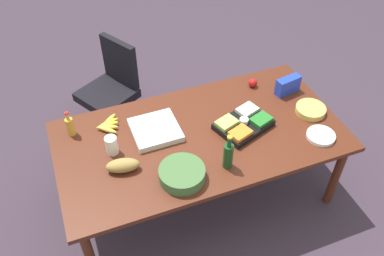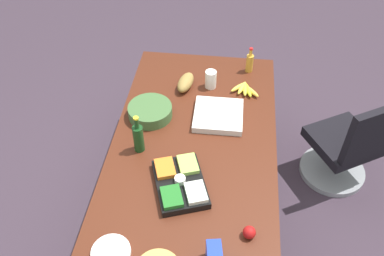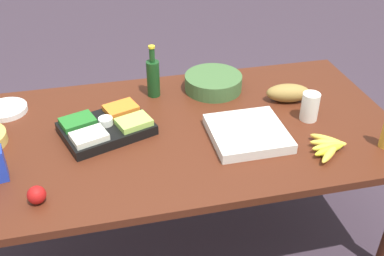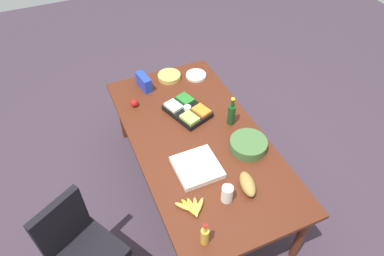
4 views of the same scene
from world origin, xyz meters
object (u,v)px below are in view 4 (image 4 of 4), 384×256
office_chair (85,256)px  paper_plate_stack (196,75)px  pizza_box (197,167)px  veggie_tray (187,110)px  wine_bottle (231,114)px  chip_bowl (169,76)px  salad_bowl (248,145)px  bread_loaf (247,184)px  conference_table (198,143)px  mayo_jar (227,194)px  apple_red (134,103)px  banana_bunch (192,207)px  dressing_bottle (205,236)px  chip_bag_blue (144,82)px

office_chair → paper_plate_stack: bearing=-49.3°
pizza_box → veggie_tray: bearing=-16.6°
wine_bottle → paper_plate_stack: (0.80, 0.01, -0.10)m
office_chair → pizza_box: size_ratio=2.55×
veggie_tray → chip_bowl: size_ratio=2.02×
pizza_box → chip_bowl: 1.28m
paper_plate_stack → salad_bowl: bearing=179.8°
veggie_tray → bread_loaf: 1.00m
conference_table → wine_bottle: 0.41m
mayo_jar → apple_red: (1.34, 0.33, -0.04)m
bread_loaf → chip_bowl: (1.59, 0.06, -0.02)m
mayo_jar → banana_bunch: 0.28m
wine_bottle → conference_table: bearing=99.6°
pizza_box → chip_bowl: (1.26, -0.23, 0.00)m
mayo_jar → office_chair: bearing=80.1°
paper_plate_stack → dressing_bottle: size_ratio=0.98×
bread_loaf → chip_bowl: bearing=2.0°
conference_table → banana_bunch: banana_bunch is taller
chip_bag_blue → chip_bowl: size_ratio=0.90×
paper_plate_stack → conference_table: bearing=157.3°
conference_table → office_chair: bearing=111.9°
wine_bottle → banana_bunch: (-0.71, 0.70, -0.09)m
apple_red → chip_bowl: 0.56m
salad_bowl → banana_bunch: salad_bowl is taller
wine_bottle → office_chair: bearing=109.2°
office_chair → banana_bunch: (-0.17, -0.86, 0.42)m
wine_bottle → apple_red: (0.59, 0.76, -0.08)m
wine_bottle → chip_bag_blue: 1.02m
office_chair → chip_bag_blue: 1.76m
veggie_tray → paper_plate_stack: size_ratio=2.25×
office_chair → salad_bowl: 1.63m
office_chair → mayo_jar: office_chair is taller
office_chair → salad_bowl: (0.20, -1.56, 0.44)m
banana_bunch → dressing_bottle: (-0.28, 0.03, 0.06)m
veggie_tray → mayo_jar: 1.03m
mayo_jar → bread_loaf: size_ratio=0.62×
pizza_box → chip_bowl: same height
wine_bottle → banana_bunch: bearing=135.4°
paper_plate_stack → dressing_bottle: dressing_bottle is taller
apple_red → dressing_bottle: bearing=-178.9°
salad_bowl → banana_bunch: 0.79m
conference_table → apple_red: bearing=31.2°
office_chair → dressing_bottle: (-0.45, -0.83, 0.48)m
wine_bottle → chip_bowl: bearing=17.9°
apple_red → chip_bowl: apple_red is taller
paper_plate_stack → mayo_jar: bearing=164.7°
veggie_tray → chip_bowl: veggie_tray is taller
office_chair → banana_bunch: office_chair is taller
office_chair → mayo_jar: (-0.20, -1.14, 0.47)m
mayo_jar → chip_bag_blue: 1.58m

